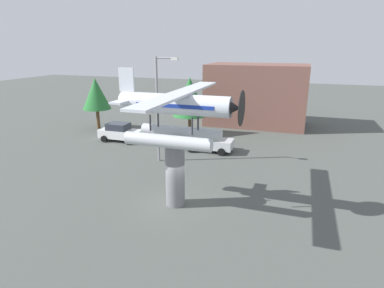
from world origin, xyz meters
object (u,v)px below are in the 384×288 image
car_mid_silver (208,141)px  car_near_white (120,132)px  floatplane_monument (176,113)px  tree_east (190,97)px  streetlight_primary (160,103)px  tree_west (96,94)px  display_pedestal (175,174)px  storefront_building (256,95)px

car_mid_silver → car_near_white: bearing=178.1°
floatplane_monument → car_near_white: 15.32m
car_near_white → floatplane_monument: bearing=-46.4°
car_near_white → tree_east: tree_east is taller
floatplane_monument → tree_east: floatplane_monument is taller
car_mid_silver → streetlight_primary: size_ratio=0.51×
car_near_white → streetlight_primary: bearing=-33.4°
streetlight_primary → tree_west: size_ratio=1.46×
car_mid_silver → tree_west: tree_west is taller
floatplane_monument → car_near_white: (-10.08, 10.59, -4.57)m
car_mid_silver → tree_east: tree_east is taller
car_near_white → tree_west: size_ratio=0.75×
display_pedestal → car_near_white: size_ratio=0.90×
floatplane_monument → car_near_white: floatplane_monument is taller
car_near_white → streetlight_primary: streetlight_primary is taller
floatplane_monument → display_pedestal: bearing=-180.0°
storefront_building → tree_east: (-5.76, -6.98, 0.48)m
streetlight_primary → storefront_building: bearing=71.1°
car_near_white → tree_west: 6.80m
storefront_building → tree_east: 9.07m
car_near_white → storefront_building: storefront_building is taller
car_mid_silver → tree_west: 14.76m
display_pedestal → floatplane_monument: 3.56m
floatplane_monument → tree_west: size_ratio=1.86×
floatplane_monument → tree_west: bearing=136.9°
display_pedestal → car_near_white: 14.57m
car_mid_silver → streetlight_primary: 6.08m
storefront_building → tree_east: storefront_building is taller
car_near_white → car_mid_silver: bearing=-1.9°
car_near_white → car_mid_silver: 8.99m
storefront_building → car_near_white: bearing=-135.0°
tree_east → car_near_white: bearing=-141.8°
car_mid_silver → tree_west: (-13.92, 3.88, 3.00)m
display_pedestal → floatplane_monument: (0.13, -0.00, 3.56)m
display_pedestal → car_mid_silver: size_ratio=0.90×
display_pedestal → floatplane_monument: floatplane_monument is taller
floatplane_monument → storefront_building: floatplane_monument is taller
display_pedestal → streetlight_primary: size_ratio=0.46×
tree_west → tree_east: bearing=4.6°
floatplane_monument → tree_west: (-15.02, 14.18, -1.57)m
floatplane_monument → tree_east: size_ratio=1.76×
display_pedestal → storefront_building: (1.44, 22.00, 1.58)m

